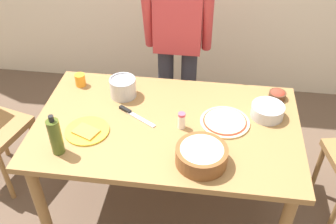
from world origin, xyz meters
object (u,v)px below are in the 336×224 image
Objects in this scene: mixing_bowl_steel at (267,111)px; steel_pot at (123,87)px; cup_orange at (80,80)px; dining_table at (167,135)px; pizza_raw_on_board at (225,122)px; person_cook at (178,38)px; popcorn_bowl at (202,154)px; small_sauce_bowl at (277,95)px; olive_oil_bottle at (55,136)px; plate_with_slice at (87,131)px; chef_knife at (133,114)px; salt_shaker at (182,120)px.

steel_pot is (-0.92, 0.09, 0.03)m from mixing_bowl_steel.
cup_orange is at bearing 166.27° from steel_pot.
dining_table is at bearing -165.58° from mixing_bowl_steel.
dining_table is at bearing -171.19° from pizza_raw_on_board.
person_cook reaches higher than steel_pot.
steel_pot reaches higher than popcorn_bowl.
steel_pot reaches higher than pizza_raw_on_board.
olive_oil_bottle reaches higher than small_sauce_bowl.
popcorn_bowl is 0.79m from small_sauce_bowl.
popcorn_bowl is at bearing -125.03° from small_sauce_bowl.
olive_oil_bottle is (-0.11, -0.18, 0.11)m from plate_with_slice.
olive_oil_bottle is at bearing -116.67° from person_cook.
plate_with_slice is 0.50m from cup_orange.
steel_pot is at bearing 163.85° from pizza_raw_on_board.
plate_with_slice is 1.50× the size of steel_pot.
person_cook reaches higher than olive_oil_bottle.
cup_orange is 0.33× the size of chef_knife.
steel_pot is at bearing -120.53° from person_cook.
salt_shaker is at bearing -33.09° from steel_pot.
pizza_raw_on_board is at bearing -158.39° from mixing_bowl_steel.
mixing_bowl_steel is 1.26m from olive_oil_bottle.
mixing_bowl_steel is at bearing -7.82° from cup_orange.
plate_with_slice is 0.93× the size of popcorn_bowl.
dining_table is at bearing 16.84° from plate_with_slice.
popcorn_bowl is at bearing -12.87° from plate_with_slice.
cup_orange is at bearing 153.07° from dining_table.
salt_shaker reaches higher than plate_with_slice.
steel_pot is at bearing 146.91° from salt_shaker.
popcorn_bowl is at bearing -44.58° from steel_pot.
dining_table is 0.63m from mixing_bowl_steel.
small_sauce_bowl is at bearing 68.35° from mixing_bowl_steel.
plate_with_slice is at bearing -156.63° from small_sauce_bowl.
plate_with_slice is at bearing -163.16° from dining_table.
person_cook is at bearing 74.07° from chef_knife.
olive_oil_bottle reaches higher than popcorn_bowl.
chef_knife is (-0.45, 0.35, -0.05)m from popcorn_bowl.
popcorn_bowl reaches higher than plate_with_slice.
steel_pot reaches higher than dining_table.
dining_table is 0.99× the size of person_cook.
mixing_bowl_steel is 0.83m from chef_knife.
person_cook is 6.28× the size of chef_knife.
mixing_bowl_steel is at bearing -111.65° from small_sauce_bowl.
person_cook reaches higher than pizza_raw_on_board.
salt_shaker is at bearing 116.53° from popcorn_bowl.
plate_with_slice is 0.23m from olive_oil_bottle.
small_sauce_bowl is 0.70m from salt_shaker.
dining_table is at bearing -14.03° from chef_knife.
olive_oil_bottle is at bearing -83.12° from cup_orange.
dining_table is 8.00× the size of mixing_bowl_steel.
popcorn_bowl is at bearing -52.39° from dining_table.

